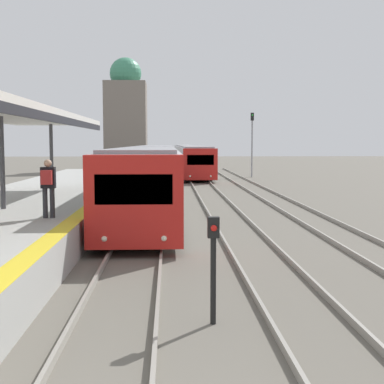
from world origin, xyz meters
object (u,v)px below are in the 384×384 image
(signal_post_near, at_px, (213,258))
(signal_mast_far, at_px, (252,137))
(person_on_platform, at_px, (48,184))
(train_near, at_px, (152,170))
(train_far, at_px, (187,155))

(signal_post_near, distance_m, signal_mast_far, 40.16)
(person_on_platform, xyz_separation_m, train_near, (2.48, 14.58, -0.36))
(train_near, relative_size, signal_mast_far, 5.31)
(train_near, relative_size, train_far, 0.53)
(train_near, xyz_separation_m, train_far, (3.37, 40.29, -0.06))
(train_near, distance_m, signal_post_near, 20.85)
(signal_post_near, bearing_deg, train_near, 94.66)
(person_on_platform, relative_size, train_far, 0.03)
(train_far, xyz_separation_m, signal_post_near, (-1.68, -61.07, -0.42))
(person_on_platform, height_order, signal_post_near, person_on_platform)
(train_far, bearing_deg, person_on_platform, -96.09)
(train_near, bearing_deg, signal_post_near, -85.34)
(person_on_platform, distance_m, train_near, 14.79)
(person_on_platform, xyz_separation_m, signal_mast_far, (11.00, 33.29, 1.63))
(train_near, xyz_separation_m, signal_mast_far, (8.52, 18.72, 1.99))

